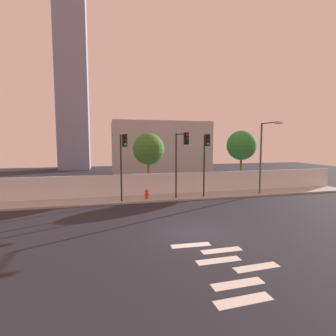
% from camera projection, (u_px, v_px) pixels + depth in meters
% --- Properties ---
extents(ground_plane, '(80.00, 80.00, 0.00)m').
position_uv_depth(ground_plane, '(194.00, 232.00, 13.26)').
color(ground_plane, '#21212A').
extents(sidewalk, '(36.00, 2.40, 0.15)m').
position_uv_depth(sidewalk, '(160.00, 198.00, 21.16)').
color(sidewalk, '#9D9D9D').
rests_on(sidewalk, ground).
extents(perimeter_wall, '(36.00, 0.18, 1.80)m').
position_uv_depth(perimeter_wall, '(157.00, 184.00, 22.31)').
color(perimeter_wall, silver).
rests_on(perimeter_wall, sidewalk).
extents(crosswalk_marking, '(3.50, 4.76, 0.01)m').
position_uv_depth(crosswalk_marking, '(226.00, 265.00, 9.70)').
color(crosswalk_marking, silver).
rests_on(crosswalk_marking, ground).
extents(traffic_light_left, '(0.47, 1.15, 5.05)m').
position_uv_depth(traffic_light_left, '(123.00, 153.00, 18.99)').
color(traffic_light_left, black).
rests_on(traffic_light_left, sidewalk).
extents(traffic_light_center, '(0.57, 1.80, 5.20)m').
position_uv_depth(traffic_light_center, '(181.00, 151.00, 19.73)').
color(traffic_light_center, black).
rests_on(traffic_light_center, sidewalk).
extents(traffic_light_right, '(0.51, 1.54, 5.09)m').
position_uv_depth(traffic_light_right, '(206.00, 152.00, 20.36)').
color(traffic_light_right, black).
rests_on(traffic_light_right, sidewalk).
extents(street_lamp_curbside, '(0.60, 2.40, 6.13)m').
position_uv_depth(street_lamp_curbside, '(263.00, 151.00, 22.18)').
color(street_lamp_curbside, '#4C4C51').
rests_on(street_lamp_curbside, sidewalk).
extents(fire_hydrant, '(0.44, 0.26, 0.77)m').
position_uv_depth(fire_hydrant, '(147.00, 194.00, 20.43)').
color(fire_hydrant, red).
rests_on(fire_hydrant, sidewalk).
extents(roadside_tree_leftmost, '(2.86, 2.86, 5.46)m').
position_uv_depth(roadside_tree_leftmost, '(149.00, 149.00, 23.32)').
color(roadside_tree_leftmost, brown).
rests_on(roadside_tree_leftmost, ground).
extents(roadside_tree_midleft, '(2.91, 2.91, 5.79)m').
position_uv_depth(roadside_tree_midleft, '(241.00, 145.00, 25.56)').
color(roadside_tree_midleft, brown).
rests_on(roadside_tree_midleft, ground).
extents(low_building_distant, '(13.31, 6.00, 7.47)m').
position_uv_depth(low_building_distant, '(161.00, 149.00, 36.41)').
color(low_building_distant, '#A9A9A9').
rests_on(low_building_distant, ground).
extents(tower_on_skyline, '(5.03, 5.00, 32.74)m').
position_uv_depth(tower_on_skyline, '(72.00, 73.00, 43.69)').
color(tower_on_skyline, gray).
rests_on(tower_on_skyline, ground).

